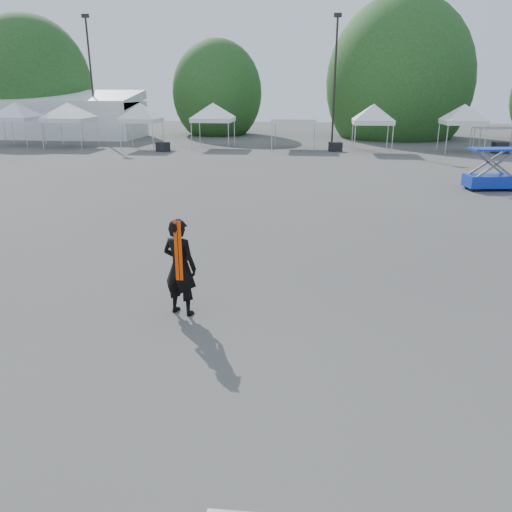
# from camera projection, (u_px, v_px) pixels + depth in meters

# --- Properties ---
(ground) EXTENTS (120.00, 120.00, 0.00)m
(ground) POSITION_uv_depth(u_px,v_px,m) (235.00, 292.00, 11.20)
(ground) COLOR #474442
(ground) RESTS_ON ground
(marquee) EXTENTS (15.00, 6.25, 4.23)m
(marquee) POSITION_uv_depth(u_px,v_px,m) (58.00, 116.00, 45.94)
(marquee) COLOR white
(marquee) RESTS_ON ground
(light_pole_west) EXTENTS (0.60, 0.25, 10.30)m
(light_pole_west) POSITION_uv_depth(u_px,v_px,m) (91.00, 71.00, 43.34)
(light_pole_west) COLOR black
(light_pole_west) RESTS_ON ground
(light_pole_east) EXTENTS (0.60, 0.25, 9.80)m
(light_pole_east) POSITION_uv_depth(u_px,v_px,m) (335.00, 73.00, 39.23)
(light_pole_east) COLOR black
(light_pole_east) RESTS_ON ground
(tree_far_w) EXTENTS (4.80, 4.80, 7.30)m
(tree_far_w) POSITION_uv_depth(u_px,v_px,m) (31.00, 86.00, 48.39)
(tree_far_w) COLOR #382314
(tree_far_w) RESTS_ON ground
(tree_mid_w) EXTENTS (4.16, 4.16, 6.33)m
(tree_mid_w) POSITION_uv_depth(u_px,v_px,m) (217.00, 93.00, 48.48)
(tree_mid_w) COLOR #382314
(tree_mid_w) RESTS_ON ground
(tree_mid_e) EXTENTS (5.12, 5.12, 7.79)m
(tree_mid_e) POSITION_uv_depth(u_px,v_px,m) (399.00, 83.00, 45.37)
(tree_mid_e) COLOR #382314
(tree_mid_e) RESTS_ON ground
(tent_a) EXTENTS (4.23, 4.23, 3.88)m
(tent_a) POSITION_uv_depth(u_px,v_px,m) (15.00, 106.00, 39.09)
(tent_a) COLOR silver
(tent_a) RESTS_ON ground
(tent_b) EXTENTS (4.57, 4.57, 3.88)m
(tent_b) POSITION_uv_depth(u_px,v_px,m) (68.00, 106.00, 38.05)
(tent_b) COLOR silver
(tent_b) RESTS_ON ground
(tent_c) EXTENTS (3.82, 3.82, 3.88)m
(tent_c) POSITION_uv_depth(u_px,v_px,m) (140.00, 107.00, 37.06)
(tent_c) COLOR silver
(tent_c) RESTS_ON ground
(tent_d) EXTENTS (4.25, 4.25, 3.88)m
(tent_d) POSITION_uv_depth(u_px,v_px,m) (213.00, 106.00, 37.73)
(tent_d) COLOR silver
(tent_d) RESTS_ON ground
(tent_e) EXTENTS (4.65, 4.65, 3.88)m
(tent_e) POSITION_uv_depth(u_px,v_px,m) (295.00, 107.00, 37.05)
(tent_e) COLOR silver
(tent_e) RESTS_ON ground
(tent_f) EXTENTS (3.92, 3.92, 3.88)m
(tent_f) POSITION_uv_depth(u_px,v_px,m) (374.00, 108.00, 35.14)
(tent_f) COLOR silver
(tent_f) RESTS_ON ground
(tent_g) EXTENTS (3.90, 3.90, 3.88)m
(tent_g) POSITION_uv_depth(u_px,v_px,m) (465.00, 108.00, 34.94)
(tent_g) COLOR silver
(tent_g) RESTS_ON ground
(man) EXTENTS (0.84, 0.69, 1.98)m
(man) POSITION_uv_depth(u_px,v_px,m) (180.00, 267.00, 9.87)
(man) COLOR black
(man) RESTS_ON ground
(scissor_lift) EXTENTS (2.26, 1.38, 2.73)m
(scissor_lift) POSITION_uv_depth(u_px,v_px,m) (493.00, 159.00, 22.13)
(scissor_lift) COLOR #0D47B0
(scissor_lift) RESTS_ON ground
(crate_west) EXTENTS (1.04, 0.94, 0.66)m
(crate_west) POSITION_uv_depth(u_px,v_px,m) (163.00, 147.00, 36.14)
(crate_west) COLOR black
(crate_west) RESTS_ON ground
(crate_mid) EXTENTS (1.02, 0.91, 0.66)m
(crate_mid) POSITION_uv_depth(u_px,v_px,m) (335.00, 147.00, 36.24)
(crate_mid) COLOR black
(crate_mid) RESTS_ON ground
(crate_east) EXTENTS (1.07, 0.87, 0.79)m
(crate_east) POSITION_uv_depth(u_px,v_px,m) (500.00, 148.00, 35.06)
(crate_east) COLOR black
(crate_east) RESTS_ON ground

